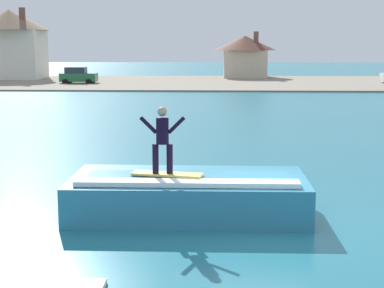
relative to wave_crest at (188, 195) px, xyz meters
The scene contains 8 objects.
ground_plane 2.07m from the wave_crest, 15.74° to the right, with size 260.00×260.00×0.00m, color #247084.
wave_crest is the anchor object (origin of this frame).
surfboard 0.91m from the wave_crest, 143.36° to the right, with size 1.88×0.85×0.06m.
surfer 1.79m from the wave_crest, 144.80° to the right, with size 1.17×0.32×1.71m.
shoreline_bank 54.34m from the wave_crest, 87.97° to the left, with size 120.00×25.39×0.16m.
car_near_shore 53.56m from the wave_crest, 105.42° to the left, with size 3.90×2.16×1.86m.
house_with_chimney 64.53m from the wave_crest, 112.06° to the left, with size 9.53×9.53×8.59m.
house_small_cottage 64.41m from the wave_crest, 86.13° to the left, with size 7.84×7.84×5.86m.
Camera 1 is at (-1.21, -15.59, 4.50)m, focal length 58.78 mm.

